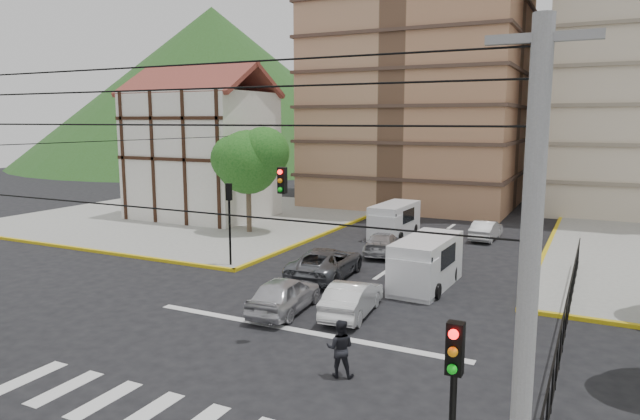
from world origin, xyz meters
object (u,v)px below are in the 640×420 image
Objects in this scene: van_left_lane at (393,221)px; car_silver_front_left at (284,294)px; van_right_lane at (425,264)px; traffic_light_se at (453,404)px; car_white_front_right at (352,298)px; pedestrian_crosswalk at (340,348)px; traffic_light_nw at (229,210)px.

van_left_lane is 1.15× the size of car_silver_front_left.
van_left_lane is 16.49m from car_silver_front_left.
van_right_lane is at bearing -61.55° from van_left_lane.
car_white_front_right is (-6.74, 11.52, -2.41)m from traffic_light_se.
traffic_light_se is 29.06m from van_left_lane.
van_right_lane is 1.05× the size of van_left_lane.
van_left_lane is at bearing 111.02° from traffic_light_se.
car_silver_front_left is at bearing 131.50° from traffic_light_se.
pedestrian_crosswalk is (4.53, -4.44, 0.15)m from car_silver_front_left.
traffic_light_nw reaches higher than car_silver_front_left.
traffic_light_se reaches higher than pedestrian_crosswalk.
van_right_lane is at bearing 107.44° from traffic_light_se.
car_silver_front_left is (6.21, -4.99, -2.36)m from traffic_light_nw.
van_left_lane is at bearing 65.59° from traffic_light_nw.
traffic_light_se is 1.00× the size of traffic_light_nw.
van_right_lane is (-5.17, 16.44, -1.96)m from traffic_light_se.
traffic_light_se is 1.03× the size of car_white_front_right.
traffic_light_nw is 0.82× the size of van_right_lane.
car_white_front_right is at bearing 120.35° from traffic_light_se.
traffic_light_nw reaches higher than van_right_lane.
traffic_light_se is 0.86× the size of van_left_lane.
van_right_lane is (10.43, 0.84, -1.96)m from traffic_light_nw.
traffic_light_nw is 10.65m from van_right_lane.
pedestrian_crosswalk is at bearing -85.77° from van_right_lane.
car_silver_front_left is at bearing -60.35° from pedestrian_crosswalk.
traffic_light_nw is at bearing -30.53° from car_white_front_right.
traffic_light_nw is 10.05m from car_white_front_right.
car_silver_front_left is at bearing 13.06° from car_white_front_right.
traffic_light_se is at bearing -66.76° from van_left_lane.
traffic_light_nw reaches higher than van_left_lane.
car_silver_front_left is (-9.39, 10.61, -2.36)m from traffic_light_se.
van_left_lane is at bearing -91.04° from pedestrian_crosswalk.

